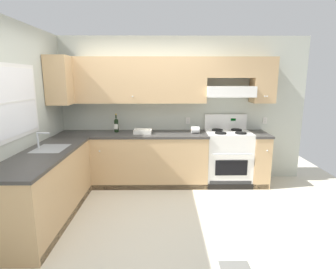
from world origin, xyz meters
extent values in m
plane|color=beige|center=(0.00, 0.00, 0.00)|extent=(7.04, 7.04, 0.00)
cube|color=beige|center=(0.46, 1.62, 1.27)|extent=(4.68, 0.12, 2.55)
cube|color=tan|center=(-0.25, 1.38, 1.80)|extent=(2.47, 0.34, 0.76)
cube|color=tan|center=(1.97, 1.38, 1.80)|extent=(0.36, 0.34, 0.76)
cube|color=tan|center=(1.39, 1.38, 2.01)|extent=(0.80, 0.34, 0.34)
cube|color=white|center=(1.39, 1.34, 1.62)|extent=(0.80, 0.46, 0.17)
cube|color=white|center=(1.39, 1.12, 1.54)|extent=(0.80, 0.03, 0.04)
sphere|color=silver|center=(-0.25, 1.20, 1.54)|extent=(0.02, 0.02, 0.02)
sphere|color=silver|center=(1.99, 1.20, 1.54)|extent=(0.02, 0.02, 0.02)
sphere|color=silver|center=(1.95, 1.20, 1.54)|extent=(0.02, 0.02, 0.02)
cube|color=silver|center=(0.70, 1.55, 1.08)|extent=(0.08, 0.01, 0.12)
cube|color=silver|center=(0.70, 1.54, 1.10)|extent=(0.03, 0.00, 0.03)
cube|color=silver|center=(0.70, 1.54, 1.06)|extent=(0.03, 0.00, 0.03)
cube|color=silver|center=(2.11, 1.55, 1.08)|extent=(0.08, 0.01, 0.12)
cube|color=silver|center=(2.11, 1.54, 1.10)|extent=(0.03, 0.00, 0.03)
cube|color=silver|center=(2.11, 1.54, 1.06)|extent=(0.03, 0.00, 0.03)
cube|color=beige|center=(-1.62, 0.10, 1.27)|extent=(0.12, 4.00, 2.55)
cube|color=white|center=(-1.57, 0.10, 1.55)|extent=(0.04, 1.00, 0.92)
cube|color=white|center=(-1.55, 0.10, 1.55)|extent=(0.01, 0.90, 0.82)
cube|color=white|center=(-1.54, 0.10, 1.55)|extent=(0.01, 0.90, 0.02)
cube|color=tan|center=(-1.38, 1.20, 1.80)|extent=(0.34, 0.64, 0.76)
cube|color=tan|center=(-0.26, 1.25, 0.44)|extent=(2.53, 0.61, 0.87)
cube|color=#3D3A38|center=(-0.26, 1.25, 0.89)|extent=(2.55, 0.63, 0.04)
cube|color=tan|center=(1.91, 1.25, 0.44)|extent=(0.28, 0.61, 0.87)
cube|color=#3D3A38|center=(1.91, 1.25, 0.89)|extent=(0.30, 0.63, 0.04)
cube|color=black|center=(0.26, 0.97, 0.04)|extent=(3.54, 0.06, 0.09)
sphere|color=silver|center=(-0.77, 0.93, 0.68)|extent=(0.03, 0.03, 0.03)
sphere|color=silver|center=(1.95, 0.93, 0.68)|extent=(0.03, 0.03, 0.03)
cube|color=tan|center=(-1.25, 0.00, 0.44)|extent=(0.61, 1.89, 0.87)
cube|color=#3D3A38|center=(-1.25, 0.00, 0.89)|extent=(0.63, 1.91, 0.04)
cube|color=black|center=(-0.97, 0.00, 0.04)|extent=(0.06, 1.85, 0.09)
cube|color=#999B9E|center=(-1.25, 0.23, 0.91)|extent=(0.40, 0.48, 0.01)
cube|color=#28282B|center=(-1.25, 0.23, 0.84)|extent=(0.34, 0.42, 0.14)
cylinder|color=silver|center=(-1.41, 0.23, 1.02)|extent=(0.03, 0.03, 0.22)
cylinder|color=silver|center=(-1.33, 0.23, 1.12)|extent=(0.16, 0.02, 0.02)
cube|color=white|center=(1.39, 1.25, 0.46)|extent=(0.76, 0.58, 0.91)
cube|color=black|center=(1.39, 0.95, 0.38)|extent=(0.53, 0.01, 0.26)
cylinder|color=silver|center=(1.39, 0.93, 0.62)|extent=(0.65, 0.02, 0.02)
cube|color=#333333|center=(1.39, 0.96, 0.10)|extent=(0.70, 0.01, 0.11)
cube|color=white|center=(1.39, 1.25, 0.92)|extent=(0.76, 0.58, 0.02)
cube|color=white|center=(1.39, 1.52, 1.05)|extent=(0.76, 0.04, 0.29)
cube|color=#053F0C|center=(1.52, 1.50, 1.10)|extent=(0.09, 0.01, 0.04)
cylinder|color=black|center=(1.22, 1.11, 0.94)|extent=(0.19, 0.19, 0.02)
cylinder|color=black|center=(1.22, 1.11, 0.93)|extent=(0.07, 0.07, 0.01)
cylinder|color=black|center=(1.56, 1.11, 0.94)|extent=(0.19, 0.19, 0.02)
cylinder|color=black|center=(1.56, 1.11, 0.93)|extent=(0.07, 0.07, 0.01)
cylinder|color=black|center=(1.22, 1.39, 0.94)|extent=(0.19, 0.19, 0.02)
cylinder|color=black|center=(1.22, 1.39, 0.93)|extent=(0.07, 0.07, 0.01)
cylinder|color=black|center=(1.56, 1.39, 0.94)|extent=(0.19, 0.19, 0.02)
cylinder|color=black|center=(1.56, 1.39, 0.93)|extent=(0.07, 0.07, 0.01)
cylinder|color=white|center=(1.18, 1.50, 1.03)|extent=(0.04, 0.02, 0.04)
cylinder|color=white|center=(1.32, 1.50, 1.03)|extent=(0.04, 0.02, 0.04)
cylinder|color=white|center=(1.46, 1.50, 1.03)|extent=(0.04, 0.02, 0.04)
cylinder|color=white|center=(1.60, 1.50, 1.03)|extent=(0.04, 0.02, 0.04)
cylinder|color=black|center=(-0.56, 1.36, 1.01)|extent=(0.07, 0.07, 0.21)
cone|color=black|center=(-0.56, 1.36, 1.14)|extent=(0.07, 0.07, 0.04)
cylinder|color=black|center=(-0.56, 1.36, 1.19)|extent=(0.03, 0.03, 0.08)
cylinder|color=gold|center=(-0.56, 1.36, 1.22)|extent=(0.03, 0.03, 0.02)
cube|color=silver|center=(-0.56, 1.32, 1.01)|extent=(0.06, 0.00, 0.09)
cube|color=white|center=(-0.09, 1.23, 0.92)|extent=(0.24, 0.17, 0.02)
cube|color=white|center=(-0.09, 1.13, 0.94)|extent=(0.30, 0.01, 0.07)
cube|color=white|center=(-0.09, 1.33, 0.94)|extent=(0.30, 0.01, 0.07)
cube|color=white|center=(-0.23, 1.23, 0.94)|extent=(0.01, 0.19, 0.07)
cube|color=white|center=(0.05, 1.23, 0.94)|extent=(0.01, 0.19, 0.07)
cylinder|color=white|center=(0.81, 1.24, 0.97)|extent=(0.14, 0.12, 0.12)
cylinder|color=#9E7A51|center=(0.74, 1.24, 0.97)|extent=(0.01, 0.04, 0.04)
camera|label=1|loc=(0.30, -3.27, 1.83)|focal=28.72mm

